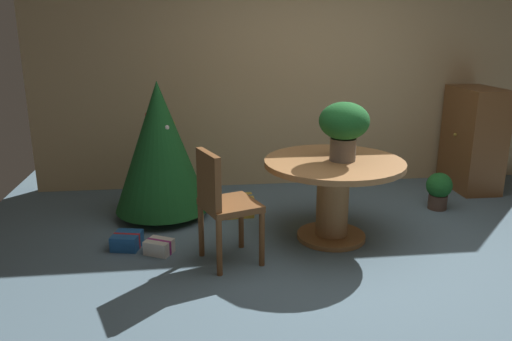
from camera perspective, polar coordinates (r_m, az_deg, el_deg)
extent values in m
plane|color=slate|center=(4.02, 11.81, -10.50)|extent=(6.60, 6.60, 0.00)
cube|color=tan|center=(5.75, 5.57, 11.26)|extent=(6.00, 0.10, 2.60)
cylinder|color=#9E6B3D|center=(4.45, 8.51, -7.35)|extent=(0.59, 0.59, 0.04)
cylinder|color=#9E6B3D|center=(4.33, 8.68, -3.37)|extent=(0.27, 0.27, 0.61)
cylinder|color=#9E6B3D|center=(4.23, 8.87, 0.85)|extent=(1.17, 1.17, 0.05)
cylinder|color=#665B51|center=(4.21, 9.83, 2.38)|extent=(0.22, 0.22, 0.19)
ellipsoid|color=#195623|center=(4.16, 9.98, 5.56)|extent=(0.41, 0.41, 0.31)
sphere|color=#EAD14C|center=(4.07, 9.88, 5.51)|extent=(0.09, 0.09, 0.09)
sphere|color=#EAD14C|center=(4.24, 10.66, 6.57)|extent=(0.06, 0.06, 0.06)
sphere|color=#EAD14C|center=(4.28, 8.83, 6.15)|extent=(0.06, 0.06, 0.06)
sphere|color=#EAD14C|center=(4.26, 8.62, 6.69)|extent=(0.08, 0.08, 0.08)
cylinder|color=brown|center=(4.16, -1.70, -5.95)|extent=(0.04, 0.04, 0.44)
cylinder|color=brown|center=(3.85, 0.67, -7.79)|extent=(0.04, 0.04, 0.44)
cylinder|color=brown|center=(4.03, -6.25, -6.76)|extent=(0.04, 0.04, 0.44)
cylinder|color=brown|center=(3.72, -4.19, -8.76)|extent=(0.04, 0.04, 0.44)
cube|color=brown|center=(3.85, -2.92, -3.95)|extent=(0.51, 0.52, 0.05)
cube|color=brown|center=(3.71, -5.41, -1.01)|extent=(0.17, 0.37, 0.41)
cylinder|color=brown|center=(4.96, -10.46, -4.66)|extent=(0.10, 0.10, 0.08)
cone|color=#195623|center=(4.77, -10.86, 2.69)|extent=(0.89, 0.89, 1.22)
sphere|color=gold|center=(4.78, -9.54, 5.26)|extent=(0.06, 0.06, 0.06)
sphere|color=red|center=(4.72, -12.22, 6.21)|extent=(0.04, 0.04, 0.04)
sphere|color=gold|center=(4.58, -10.09, 1.29)|extent=(0.05, 0.05, 0.05)
sphere|color=silver|center=(4.62, -10.12, 4.81)|extent=(0.05, 0.05, 0.05)
sphere|color=gold|center=(4.75, -11.38, 7.84)|extent=(0.05, 0.05, 0.05)
sphere|color=red|center=(5.01, -12.84, 1.04)|extent=(0.07, 0.07, 0.07)
sphere|color=gold|center=(4.81, -9.78, 5.27)|extent=(0.06, 0.06, 0.06)
cube|color=silver|center=(4.18, -10.94, -8.49)|extent=(0.26, 0.24, 0.11)
cube|color=#9E287A|center=(4.18, -10.94, -8.49)|extent=(0.20, 0.12, 0.12)
cube|color=#1E569E|center=(4.34, -14.44, -7.72)|extent=(0.26, 0.27, 0.12)
cube|color=red|center=(4.34, -14.44, -7.72)|extent=(0.22, 0.08, 0.13)
cube|color=gold|center=(4.87, -1.94, -4.02)|extent=(0.28, 0.20, 0.21)
cube|color=#1E569E|center=(4.87, -1.94, -4.02)|extent=(0.27, 0.04, 0.21)
cube|color=brown|center=(6.08, 23.42, 3.29)|extent=(0.42, 0.72, 1.14)
sphere|color=#B29338|center=(5.96, 21.66, 3.81)|extent=(0.04, 0.04, 0.04)
cylinder|color=#4C382D|center=(5.38, 19.91, -3.36)|extent=(0.19, 0.19, 0.15)
sphere|color=#1E6628|center=(5.33, 20.09, -1.59)|extent=(0.25, 0.25, 0.25)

